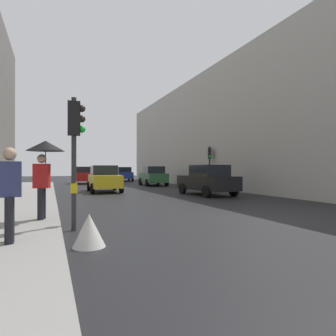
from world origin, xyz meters
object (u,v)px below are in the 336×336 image
at_px(pedestrian_with_umbrella, 44,158).
at_px(car_yellow_taxi, 104,179).
at_px(car_blue_van, 124,174).
at_px(car_green_estate, 153,176).
at_px(warning_sign_triangle, 89,230).
at_px(pedestrian_with_grey_backpack, 7,189).
at_px(traffic_light_mid_street, 210,159).
at_px(car_dark_suv, 207,180).
at_px(traffic_light_near_left, 75,139).
at_px(car_red_sedan, 83,175).

bearing_deg(pedestrian_with_umbrella, car_yellow_taxi, 72.80).
bearing_deg(car_blue_van, car_green_estate, -88.85).
xyz_separation_m(car_green_estate, warning_sign_triangle, (-8.15, -20.04, -0.55)).
height_order(car_green_estate, pedestrian_with_grey_backpack, pedestrian_with_grey_backpack).
xyz_separation_m(pedestrian_with_umbrella, pedestrian_with_grey_backpack, (-0.60, -2.53, -0.68)).
bearing_deg(traffic_light_mid_street, car_dark_suv, -121.03).
bearing_deg(traffic_light_mid_street, pedestrian_with_umbrella, -135.99).
height_order(traffic_light_near_left, car_red_sedan, traffic_light_near_left).
xyz_separation_m(car_blue_van, warning_sign_triangle, (-7.93, -31.02, -0.55)).
height_order(pedestrian_with_grey_backpack, warning_sign_triangle, pedestrian_with_grey_backpack).
relative_size(traffic_light_near_left, warning_sign_triangle, 5.09).
height_order(car_green_estate, warning_sign_triangle, car_green_estate).
xyz_separation_m(car_yellow_taxi, car_blue_van, (5.27, 16.87, 0.00)).
xyz_separation_m(car_red_sedan, pedestrian_with_grey_backpack, (-3.92, -25.73, 0.29)).
bearing_deg(warning_sign_triangle, car_green_estate, 67.86).
distance_m(car_dark_suv, car_red_sedan, 17.55).
bearing_deg(car_red_sedan, pedestrian_with_grey_backpack, -98.67).
xyz_separation_m(traffic_light_mid_street, car_red_sedan, (-8.12, 12.15, -1.37)).
bearing_deg(car_green_estate, traffic_light_mid_street, -68.61).
relative_size(car_blue_van, pedestrian_with_umbrella, 2.02).
distance_m(traffic_light_near_left, car_red_sedan, 24.41).
distance_m(car_dark_suv, warning_sign_triangle, 12.15).
distance_m(car_red_sedan, pedestrian_with_grey_backpack, 26.03).
xyz_separation_m(traffic_light_near_left, car_red_sedan, (2.61, 24.23, -1.40)).
xyz_separation_m(car_red_sedan, pedestrian_with_umbrella, (-3.33, -23.20, 0.96)).
distance_m(traffic_light_near_left, warning_sign_triangle, 2.62).
bearing_deg(car_red_sedan, car_green_estate, -46.23).
bearing_deg(car_dark_suv, car_green_estate, 88.35).
height_order(traffic_light_near_left, car_yellow_taxi, traffic_light_near_left).
relative_size(traffic_light_near_left, car_yellow_taxi, 0.78).
distance_m(traffic_light_near_left, pedestrian_with_grey_backpack, 2.29).
bearing_deg(car_yellow_taxi, car_blue_van, 72.65).
distance_m(car_blue_van, pedestrian_with_umbrella, 29.60).
distance_m(car_yellow_taxi, warning_sign_triangle, 14.41).
height_order(traffic_light_mid_street, traffic_light_near_left, traffic_light_near_left).
height_order(car_blue_van, pedestrian_with_umbrella, pedestrian_with_umbrella).
bearing_deg(car_dark_suv, warning_sign_triangle, -130.24).
height_order(car_green_estate, car_blue_van, same).
distance_m(traffic_light_near_left, car_green_estate, 20.14).
relative_size(car_dark_suv, car_green_estate, 1.00).
distance_m(pedestrian_with_umbrella, pedestrian_with_grey_backpack, 2.69).
relative_size(car_dark_suv, pedestrian_with_grey_backpack, 2.44).
height_order(traffic_light_near_left, warning_sign_triangle, traffic_light_near_left).
xyz_separation_m(car_dark_suv, car_yellow_taxi, (-5.18, 4.88, 0.00)).
bearing_deg(car_green_estate, car_yellow_taxi, -132.99).
height_order(car_dark_suv, pedestrian_with_grey_backpack, pedestrian_with_grey_backpack).
bearing_deg(traffic_light_near_left, pedestrian_with_grey_backpack, -131.30).
xyz_separation_m(car_red_sedan, warning_sign_triangle, (-2.47, -25.97, -0.55)).
xyz_separation_m(traffic_light_mid_street, car_dark_suv, (-2.74, -4.56, -1.37)).
height_order(pedestrian_with_umbrella, warning_sign_triangle, pedestrian_with_umbrella).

